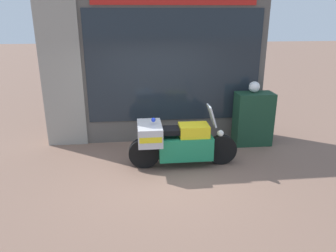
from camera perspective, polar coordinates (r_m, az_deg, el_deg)
The scene contains 6 objects.
ground_plane at distance 6.64m, azimuth -0.70°, elevation -8.24°, with size 60.00×60.00×0.00m, color #7A5B4C.
shop_building at distance 7.97m, azimuth -5.06°, elevation 10.08°, with size 5.29×0.55×3.60m.
window_display at distance 8.37m, azimuth 0.62°, elevation 1.14°, with size 3.90×0.30×1.95m.
paramedic_motorcycle at distance 6.74m, azimuth 1.38°, elevation -2.68°, with size 2.27×0.81×1.29m.
utility_cabinet at distance 8.14m, azimuth 14.60°, elevation 1.23°, with size 0.88×0.50×1.27m, color #193D28.
white_helmet at distance 8.01m, azimuth 14.80°, elevation 6.61°, with size 0.26×0.26×0.26m, color white.
Camera 1 is at (-0.55, -5.87, 3.06)m, focal length 35.00 mm.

